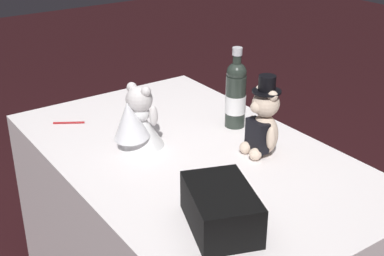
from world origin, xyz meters
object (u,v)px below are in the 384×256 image
teddy_bear_groom (263,123)px  champagne_bottle (236,94)px  teddy_bear_bride (137,121)px  signing_pen (70,123)px  gift_case_black (221,208)px

teddy_bear_groom → champagne_bottle: champagne_bottle is taller
teddy_bear_bride → champagne_bottle: (0.06, 0.41, 0.03)m
champagne_bottle → signing_pen: bearing=-126.4°
teddy_bear_bride → teddy_bear_groom: bearing=48.0°
teddy_bear_groom → signing_pen: teddy_bear_groom is taller
teddy_bear_groom → teddy_bear_bride: teddy_bear_groom is taller
champagne_bottle → teddy_bear_bride: bearing=-98.3°
teddy_bear_bride → signing_pen: size_ratio=2.06×
champagne_bottle → gift_case_black: 0.71m
teddy_bear_groom → teddy_bear_bride: bearing=-132.0°
gift_case_black → teddy_bear_bride: bearing=174.2°
teddy_bear_groom → teddy_bear_bride: (-0.31, -0.34, -0.02)m
champagne_bottle → signing_pen: 0.69m
gift_case_black → signing_pen: bearing=-175.6°
teddy_bear_groom → signing_pen: size_ratio=2.54×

